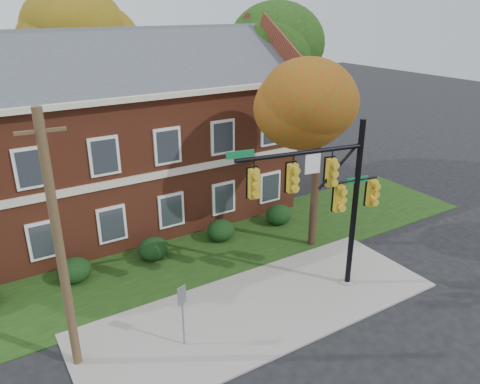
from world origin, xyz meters
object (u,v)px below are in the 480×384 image
hedge_left (74,270)px  tree_right_rear (280,51)px  hedge_center (154,249)px  traffic_signal (328,192)px  tree_near_right (326,107)px  utility_pole (59,248)px  tree_far_rear (84,38)px  hedge_right (221,230)px  hedge_far_right (279,215)px  apartment_building (108,128)px  sign_post (182,307)px

hedge_left → tree_right_rear: size_ratio=0.13×
hedge_center → traffic_signal: bearing=-51.3°
tree_near_right → utility_pole: size_ratio=1.03×
hedge_center → tree_far_rear: tree_far_rear is taller
hedge_right → tree_far_rear: (-2.16, 13.09, 8.32)m
utility_pole → traffic_signal: bearing=-0.6°
hedge_far_right → tree_right_rear: size_ratio=0.13×
apartment_building → hedge_far_right: (7.00, -5.25, -4.46)m
hedge_left → hedge_right: size_ratio=1.00×
hedge_far_right → sign_post: sign_post is taller
hedge_center → hedge_right: bearing=0.0°
hedge_left → tree_far_rear: bearing=69.7°
apartment_building → tree_right_rear: tree_right_rear is taller
utility_pole → hedge_center: bearing=52.2°
hedge_left → tree_near_right: 12.68m
hedge_center → tree_near_right: bearing=-21.4°
utility_pole → sign_post: size_ratio=3.54×
sign_post → hedge_center: bearing=59.9°
apartment_building → traffic_signal: (4.77, -11.20, -0.67)m
hedge_left → tree_far_rear: tree_far_rear is taller
tree_near_right → sign_post: (-8.59, -3.20, -5.07)m
tree_right_rear → traffic_signal: (-6.55, -12.06, -3.80)m
hedge_left → tree_right_rear: (14.81, 6.11, 7.60)m
apartment_building → tree_near_right: apartment_building is taller
apartment_building → tree_near_right: (7.22, -8.09, 1.68)m
traffic_signal → hedge_center: bearing=138.8°
tree_near_right → traffic_signal: bearing=-128.2°
tree_right_rear → tree_far_rear: size_ratio=0.92×
tree_far_rear → utility_pole: size_ratio=1.38×
tree_right_rear → hedge_center: bearing=-151.6°
hedge_far_right → hedge_center: bearing=180.0°
tree_near_right → sign_post: bearing=-159.6°
hedge_right → hedge_far_right: (3.50, 0.00, 0.00)m
apartment_building → hedge_far_right: 9.82m
sign_post → tree_near_right: bearing=3.1°
hedge_left → tree_far_rear: (4.84, 13.09, 8.32)m
traffic_signal → sign_post: size_ratio=2.95×
apartment_building → hedge_right: bearing=-56.3°
utility_pole → tree_far_rear: bearing=76.9°
hedge_center → sign_post: (-1.37, -6.03, 1.08)m
tree_far_rear → traffic_signal: bearing=-79.8°
hedge_center → tree_far_rear: bearing=84.1°
traffic_signal → utility_pole: (-9.42, 0.97, -0.08)m
traffic_signal → hedge_left: bearing=154.4°
apartment_building → hedge_center: size_ratio=13.43×
hedge_right → hedge_center: bearing=180.0°
apartment_building → hedge_right: 7.73m
apartment_building → traffic_signal: size_ratio=2.70×
utility_pole → hedge_right: bearing=36.7°
hedge_center → hedge_right: size_ratio=1.00×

